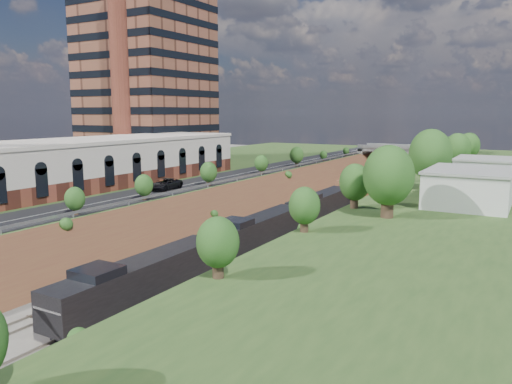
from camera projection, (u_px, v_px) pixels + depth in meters
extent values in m
cube|color=#2F4E20|center=(151.00, 184.00, 94.25)|extent=(44.00, 180.00, 5.00)
cube|color=brown|center=(252.00, 208.00, 83.88)|extent=(10.00, 180.00, 10.00)
cube|color=brown|center=(381.00, 222.00, 73.11)|extent=(10.00, 180.00, 10.00)
cube|color=gray|center=(297.00, 212.00, 79.75)|extent=(1.58, 180.00, 0.18)
cube|color=gray|center=(328.00, 216.00, 77.21)|extent=(1.58, 180.00, 0.18)
cube|color=black|center=(229.00, 176.00, 85.28)|extent=(8.00, 180.00, 0.10)
cube|color=#99999E|center=(250.00, 175.00, 83.20)|extent=(0.06, 171.00, 0.30)
cube|color=brown|center=(75.00, 181.00, 72.37)|extent=(14.00, 62.00, 2.20)
cube|color=beige|center=(73.00, 158.00, 71.85)|extent=(14.00, 62.00, 4.30)
cube|color=beige|center=(72.00, 142.00, 71.47)|extent=(14.30, 62.30, 0.50)
cube|color=brown|center=(146.00, 60.00, 106.05)|extent=(22.00, 22.00, 44.00)
cylinder|color=brown|center=(119.00, 61.00, 88.73)|extent=(3.20, 3.20, 40.00)
cube|color=gray|center=(364.00, 160.00, 136.81)|extent=(1.50, 8.00, 6.20)
cube|color=gray|center=(453.00, 164.00, 125.55)|extent=(1.50, 8.00, 6.20)
cube|color=gray|center=(407.00, 150.00, 130.69)|extent=(24.00, 8.00, 1.00)
cube|color=gray|center=(403.00, 148.00, 127.13)|extent=(24.00, 0.30, 0.80)
cube|color=gray|center=(410.00, 146.00, 133.99)|extent=(24.00, 0.30, 0.80)
cube|color=silver|center=(469.00, 188.00, 59.03)|extent=(9.00, 12.00, 4.00)
cube|color=silver|center=(484.00, 171.00, 78.17)|extent=(8.00, 10.00, 3.60)
cylinder|color=#473323|center=(387.00, 205.00, 52.03)|extent=(1.30, 1.30, 2.62)
ellipsoid|color=#2A581F|center=(389.00, 175.00, 51.53)|extent=(5.25, 5.25, 6.30)
cylinder|color=#473323|center=(41.00, 218.00, 49.08)|extent=(0.66, 0.66, 1.22)
ellipsoid|color=#2A581F|center=(40.00, 203.00, 48.85)|extent=(2.45, 2.45, 2.94)
cube|color=black|center=(84.00, 327.00, 36.22)|extent=(2.40, 4.00, 0.90)
cube|color=black|center=(142.00, 278.00, 41.22)|extent=(3.06, 18.36, 2.98)
cube|color=black|center=(66.00, 317.00, 34.72)|extent=(2.82, 3.00, 1.80)
cube|color=silver|center=(65.00, 303.00, 34.57)|extent=(2.82, 3.00, 0.15)
cube|color=black|center=(97.00, 273.00, 36.93)|extent=(3.00, 3.10, 0.90)
cube|color=black|center=(257.00, 230.00, 57.82)|extent=(3.06, 18.36, 2.98)
cube|color=black|center=(321.00, 204.00, 74.43)|extent=(3.06, 18.36, 2.98)
cube|color=brown|center=(411.00, 165.00, 125.05)|extent=(3.06, 97.81, 3.67)
imported|color=black|center=(165.00, 184.00, 70.32)|extent=(2.99, 5.81, 1.57)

